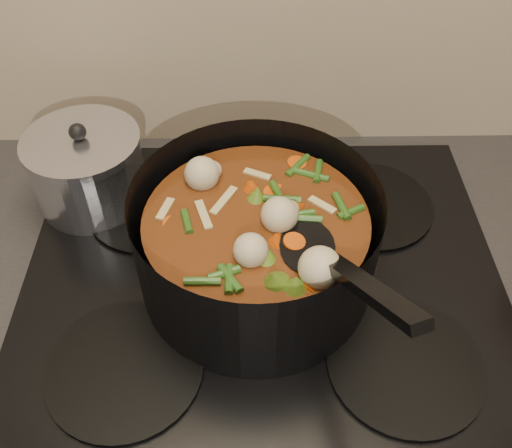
{
  "coord_description": "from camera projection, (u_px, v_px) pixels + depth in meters",
  "views": [
    {
      "loc": [
        -0.02,
        1.47,
        1.52
      ],
      "look_at": [
        -0.01,
        1.93,
        1.03
      ],
      "focal_mm": 40.0,
      "sensor_mm": 36.0,
      "label": 1
    }
  ],
  "objects": [
    {
      "name": "saucepan",
      "position": [
        88.0,
        169.0,
        0.8
      ],
      "size": [
        0.16,
        0.16,
        0.13
      ],
      "rotation": [
        0.0,
        0.0,
        -0.29
      ],
      "color": "silver",
      "rests_on": "stovetop"
    },
    {
      "name": "stovetop",
      "position": [
        263.0,
        282.0,
        0.75
      ],
      "size": [
        0.62,
        0.54,
        0.03
      ],
      "color": "black",
      "rests_on": "counter"
    },
    {
      "name": "counter",
      "position": [
        261.0,
        432.0,
        1.08
      ],
      "size": [
        2.64,
        0.64,
        0.91
      ],
      "color": "brown",
      "rests_on": "ground"
    },
    {
      "name": "stockpot",
      "position": [
        256.0,
        243.0,
        0.69
      ],
      "size": [
        0.33,
        0.39,
        0.22
      ],
      "rotation": [
        0.0,
        0.0,
        0.15
      ],
      "color": "black",
      "rests_on": "stovetop"
    }
  ]
}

